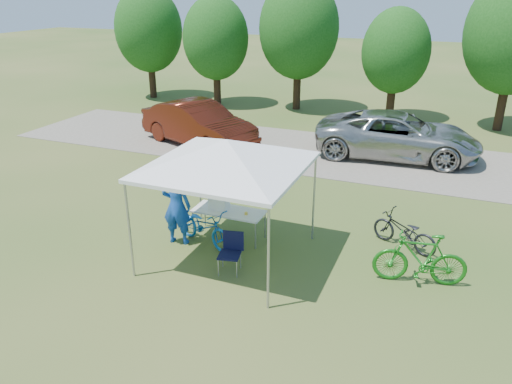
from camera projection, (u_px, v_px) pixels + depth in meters
ground at (229, 256)px, 11.24m from camera, size 100.00×100.00×0.00m
gravel_strip at (322, 153)px, 18.08m from camera, size 24.00×5.00×0.02m
canopy at (227, 143)px, 10.22m from camera, size 4.53×4.53×3.00m
treeline at (355, 36)px, 22.00m from camera, size 24.89×4.28×6.30m
folding_table at (229, 212)px, 11.83m from camera, size 1.71×0.71×0.70m
folding_chair at (231, 249)px, 10.50m from camera, size 0.52×0.54×0.87m
cooler at (219, 202)px, 11.84m from camera, size 0.46×0.31×0.33m
ice_cream_cup at (246, 213)px, 11.60m from camera, size 0.08×0.08×0.06m
cyclist at (176, 206)px, 11.48m from camera, size 0.74×0.54×1.88m
bike_blue at (204, 226)px, 11.60m from camera, size 1.83×1.16×0.91m
bike_green at (420, 259)px, 10.03m from camera, size 1.93×0.88×1.12m
bike_dark at (404, 231)px, 11.42m from camera, size 1.71×1.18×0.85m
minivan at (398, 135)px, 17.37m from camera, size 5.76×2.95×1.56m
sedan at (198, 124)px, 18.69m from camera, size 5.17×3.29×1.61m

